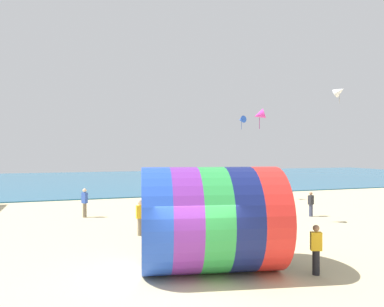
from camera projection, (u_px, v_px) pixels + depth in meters
The scene contains 10 objects.
ground_plane at pixel (196, 288), 11.22m from camera, with size 120.00×120.00×0.00m, color #CCBA8C.
sea at pixel (96, 180), 50.90m from camera, with size 120.00×40.00×0.10m, color #236084.
giant_inflatable_tube at pixel (211, 219), 12.84m from camera, with size 5.31×4.40×3.57m.
kite_handler at pixel (316, 249), 12.43m from camera, with size 0.42×0.35×1.66m.
kite_blue_delta at pixel (241, 120), 31.33m from camera, with size 0.71×0.75×1.14m.
kite_magenta_delta at pixel (259, 115), 21.25m from camera, with size 0.94×0.89×1.17m.
kite_white_delta at pixel (339, 91), 20.88m from camera, with size 0.77×0.85×1.05m.
bystander_near_water at pixel (140, 217), 18.16m from camera, with size 0.36×0.24×1.72m.
bystander_mid_beach at pixel (311, 204), 23.42m from camera, with size 0.42×0.34×1.55m.
bystander_far_left at pixel (85, 202), 23.10m from camera, with size 0.40×0.42×1.79m.
Camera 1 is at (-3.67, -10.57, 4.14)m, focal length 35.00 mm.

